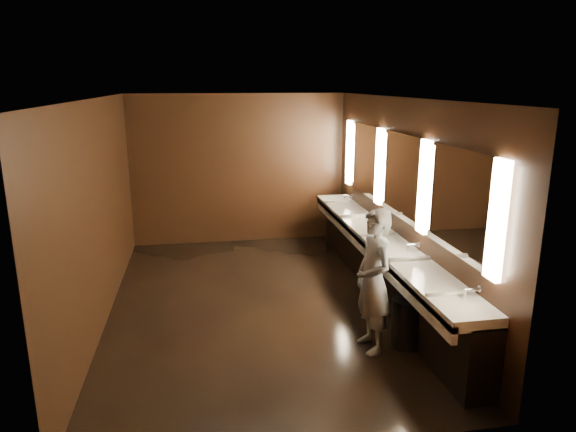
% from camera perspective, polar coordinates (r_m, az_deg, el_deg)
% --- Properties ---
extents(floor, '(6.00, 6.00, 0.00)m').
position_cam_1_polar(floor, '(7.27, -3.29, -9.71)').
color(floor, black).
rests_on(floor, ground).
extents(ceiling, '(4.00, 6.00, 0.02)m').
position_cam_1_polar(ceiling, '(6.62, -3.65, 12.94)').
color(ceiling, '#2D2D2B').
rests_on(ceiling, wall_back).
extents(wall_back, '(4.00, 0.02, 2.80)m').
position_cam_1_polar(wall_back, '(9.74, -5.47, 5.17)').
color(wall_back, black).
rests_on(wall_back, floor).
extents(wall_front, '(4.00, 0.02, 2.80)m').
position_cam_1_polar(wall_front, '(3.99, 1.50, -8.94)').
color(wall_front, black).
rests_on(wall_front, floor).
extents(wall_left, '(0.02, 6.00, 2.80)m').
position_cam_1_polar(wall_left, '(6.89, -20.22, 0.35)').
color(wall_left, black).
rests_on(wall_left, floor).
extents(wall_right, '(0.02, 6.00, 2.80)m').
position_cam_1_polar(wall_right, '(7.30, 12.34, 1.69)').
color(wall_right, black).
rests_on(wall_right, floor).
extents(sink_counter, '(0.55, 5.40, 1.01)m').
position_cam_1_polar(sink_counter, '(7.48, 10.49, -5.13)').
color(sink_counter, black).
rests_on(sink_counter, floor).
extents(mirror_band, '(0.06, 5.03, 1.15)m').
position_cam_1_polar(mirror_band, '(7.22, 12.35, 4.39)').
color(mirror_band, '#FDE5B7').
rests_on(mirror_band, wall_right).
extents(person, '(0.46, 0.65, 1.67)m').
position_cam_1_polar(person, '(5.88, 9.47, -7.14)').
color(person, '#93B7DB').
rests_on(person, floor).
extents(trash_bin, '(0.44, 0.44, 0.58)m').
position_cam_1_polar(trash_bin, '(6.25, 13.09, -11.41)').
color(trash_bin, black).
rests_on(trash_bin, floor).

